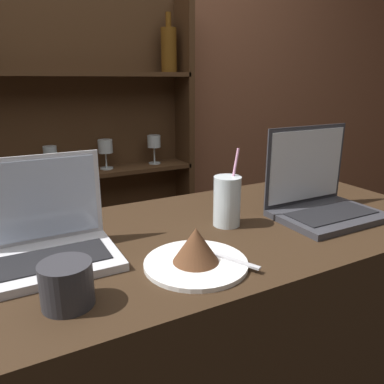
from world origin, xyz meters
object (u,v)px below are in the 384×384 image
object	(u,v)px
laptop_near	(40,238)
coffee_cup	(67,284)
laptop_far	(319,195)
water_glass	(227,201)
cake_plate	(196,252)

from	to	relation	value
laptop_near	coffee_cup	bearing A→B (deg)	-85.09
laptop_far	water_glass	distance (m)	0.29
water_glass	coffee_cup	world-z (taller)	water_glass
coffee_cup	laptop_far	bearing A→B (deg)	10.17
cake_plate	water_glass	xyz separation A→B (m)	(0.19, 0.17, 0.04)
laptop_near	water_glass	size ratio (longest dim) A/B	1.45
laptop_far	coffee_cup	xyz separation A→B (m)	(-0.73, -0.13, -0.02)
water_glass	coffee_cup	size ratio (longest dim) A/B	2.28
laptop_far	cake_plate	size ratio (longest dim) A/B	1.34
laptop_near	cake_plate	bearing A→B (deg)	-32.64
laptop_near	coffee_cup	distance (m)	0.20
cake_plate	water_glass	distance (m)	0.25
laptop_far	water_glass	size ratio (longest dim) A/B	1.42
laptop_far	coffee_cup	world-z (taller)	laptop_far
laptop_near	coffee_cup	xyz separation A→B (m)	(0.02, -0.20, -0.01)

